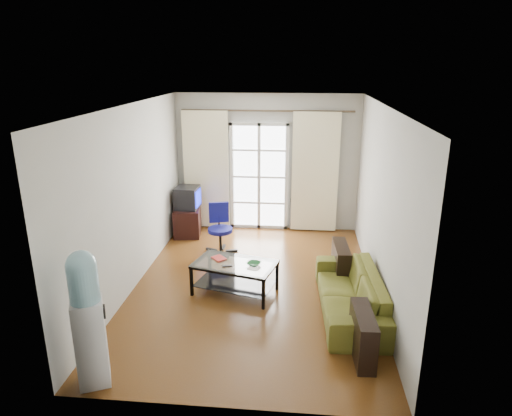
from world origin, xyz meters
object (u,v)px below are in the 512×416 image
Objects in this scene: coffee_table at (235,274)px; tv_stand at (188,221)px; task_chair at (220,239)px; crt_tv at (186,198)px; water_cooler at (88,317)px; sofa at (350,293)px.

tv_stand is at bearing 118.74° from coffee_table.
tv_stand is 0.82× the size of task_chair.
coffee_table is at bearing -86.98° from task_chair.
tv_stand is at bearing 117.83° from task_chair.
task_chair is at bearing -44.28° from crt_tv.
task_chair is at bearing 107.88° from coffee_table.
tv_stand is 1.19m from task_chair.
coffee_table is 2.65× the size of crt_tv.
coffee_table is 0.86× the size of water_cooler.
water_cooler is at bearing -86.63° from crt_tv.
coffee_table is 2.64m from tv_stand.
crt_tv is 0.32× the size of water_cooler.
crt_tv is at bearing 118.86° from coffee_table.
sofa is at bearing -51.25° from tv_stand.
water_cooler is at bearing -61.59° from sofa.
task_chair is at bearing -133.97° from sofa.
water_cooler reaches higher than task_chair.
task_chair is at bearing 54.10° from water_cooler.
sofa is at bearing -56.08° from task_chair.
water_cooler is at bearing -97.42° from tv_stand.
sofa is at bearing -13.54° from coffee_table.
task_chair is (-2.10, 1.84, -0.02)m from sofa.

